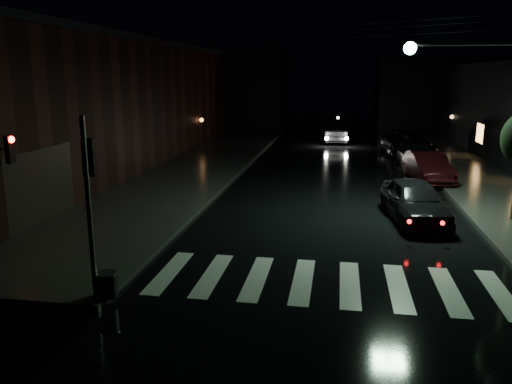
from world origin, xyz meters
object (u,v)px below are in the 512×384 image
at_px(parked_car_c, 414,154).
at_px(oncoming_car, 336,132).
at_px(parked_car_a, 415,201).
at_px(parked_car_b, 428,167).
at_px(parked_car_d, 407,144).

distance_m(parked_car_c, oncoming_car, 10.85).
xyz_separation_m(parked_car_c, oncoming_car, (-4.70, 9.77, 0.13)).
bearing_deg(oncoming_car, parked_car_a, 95.54).
bearing_deg(parked_car_c, oncoming_car, 112.06).
bearing_deg(parked_car_a, parked_car_c, 74.38).
relative_size(parked_car_b, parked_car_d, 0.75).
xyz_separation_m(parked_car_a, parked_car_d, (1.63, 15.50, 0.06)).
height_order(parked_car_b, oncoming_car, oncoming_car).
height_order(parked_car_a, oncoming_car, oncoming_car).
bearing_deg(parked_car_c, parked_car_b, -93.63).
distance_m(parked_car_b, oncoming_car, 15.23).
height_order(parked_car_a, parked_car_b, parked_car_a).
xyz_separation_m(parked_car_b, parked_car_c, (0.00, 4.71, -0.06)).
distance_m(parked_car_a, parked_car_c, 12.13).
distance_m(parked_car_d, oncoming_car, 7.85).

